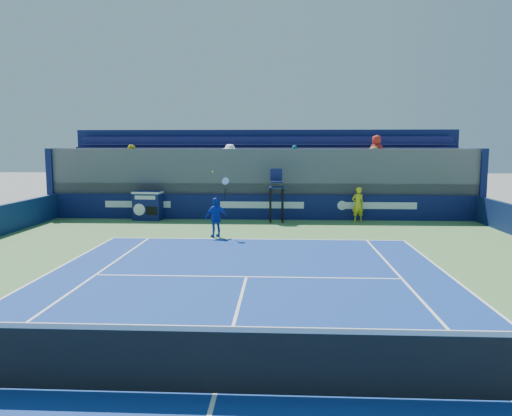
{
  "coord_description": "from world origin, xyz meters",
  "views": [
    {
      "loc": [
        0.91,
        -6.59,
        3.48
      ],
      "look_at": [
        0.0,
        11.5,
        1.25
      ],
      "focal_mm": 35.0,
      "sensor_mm": 36.0,
      "label": 1
    }
  ],
  "objects_px": {
    "ball_person": "(358,204)",
    "tennis_net": "(214,358)",
    "tennis_player": "(216,217)",
    "match_clock": "(148,205)",
    "umpire_chair": "(276,189)"
  },
  "relations": [
    {
      "from": "match_clock",
      "to": "umpire_chair",
      "type": "distance_m",
      "value": 6.17
    },
    {
      "from": "tennis_net",
      "to": "umpire_chair",
      "type": "relative_size",
      "value": 4.7
    },
    {
      "from": "ball_person",
      "to": "umpire_chair",
      "type": "xyz_separation_m",
      "value": [
        -3.77,
        -0.23,
        0.7
      ]
    },
    {
      "from": "ball_person",
      "to": "match_clock",
      "type": "distance_m",
      "value": 9.88
    },
    {
      "from": "ball_person",
      "to": "match_clock",
      "type": "height_order",
      "value": "ball_person"
    },
    {
      "from": "tennis_net",
      "to": "umpire_chair",
      "type": "height_order",
      "value": "umpire_chair"
    },
    {
      "from": "match_clock",
      "to": "tennis_net",
      "type": "bearing_deg",
      "value": -71.99
    },
    {
      "from": "ball_person",
      "to": "tennis_net",
      "type": "distance_m",
      "value": 17.12
    },
    {
      "from": "tennis_net",
      "to": "tennis_player",
      "type": "relative_size",
      "value": 4.53
    },
    {
      "from": "match_clock",
      "to": "tennis_player",
      "type": "height_order",
      "value": "tennis_player"
    },
    {
      "from": "tennis_net",
      "to": "match_clock",
      "type": "bearing_deg",
      "value": 108.01
    },
    {
      "from": "tennis_player",
      "to": "ball_person",
      "type": "bearing_deg",
      "value": 35.31
    },
    {
      "from": "tennis_net",
      "to": "match_clock",
      "type": "relative_size",
      "value": 8.32
    },
    {
      "from": "tennis_net",
      "to": "umpire_chair",
      "type": "bearing_deg",
      "value": 87.54
    },
    {
      "from": "ball_person",
      "to": "tennis_net",
      "type": "xyz_separation_m",
      "value": [
        -4.47,
        -16.52,
        -0.27
      ]
    }
  ]
}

